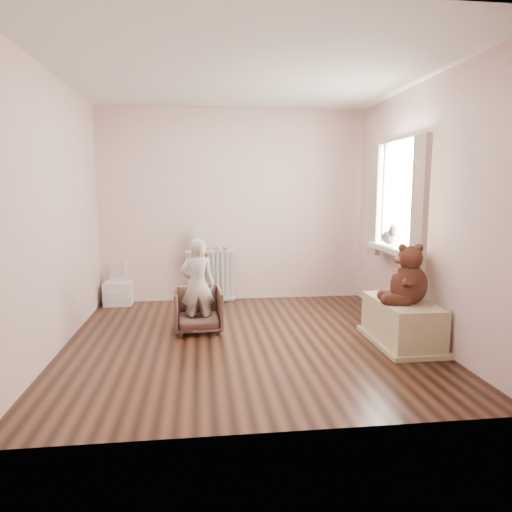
{
  "coord_description": "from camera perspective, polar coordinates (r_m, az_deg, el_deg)",
  "views": [
    {
      "loc": [
        -0.45,
        -4.45,
        1.51
      ],
      "look_at": [
        0.15,
        0.45,
        0.8
      ],
      "focal_mm": 32.0,
      "sensor_mm": 36.0,
      "label": 1
    }
  ],
  "objects": [
    {
      "name": "curtain_left",
      "position": [
        4.68,
        19.8,
        6.22
      ],
      "size": [
        0.06,
        0.26,
        1.3
      ],
      "primitive_type": "cube",
      "color": "beige",
      "rests_on": "right_wall"
    },
    {
      "name": "left_wall",
      "position": [
        4.66,
        -23.91,
        4.89
      ],
      "size": [
        0.02,
        3.6,
        2.6
      ],
      "primitive_type": "cube",
      "color": "silver",
      "rests_on": "ground"
    },
    {
      "name": "toy_vanity",
      "position": [
        6.33,
        -16.87,
        -3.43
      ],
      "size": [
        0.36,
        0.26,
        0.57
      ],
      "primitive_type": "cube",
      "color": "silver",
      "rests_on": "floor"
    },
    {
      "name": "child",
      "position": [
        4.86,
        -7.31,
        -3.66
      ],
      "size": [
        0.37,
        0.25,
        1.0
      ],
      "primitive_type": "imported",
      "rotation": [
        0.0,
        0.0,
        3.19
      ],
      "color": "silver",
      "rests_on": "armchair"
    },
    {
      "name": "toy_bench",
      "position": [
        4.8,
        17.75,
        -8.08
      ],
      "size": [
        0.49,
        0.93,
        0.44
      ],
      "primitive_type": "cube",
      "color": "beige",
      "rests_on": "floor"
    },
    {
      "name": "paper_doll",
      "position": [
        6.17,
        -7.26,
        2.06
      ],
      "size": [
        0.18,
        0.02,
        0.31
      ],
      "primitive_type": "cube",
      "color": "beige",
      "rests_on": "radiator"
    },
    {
      "name": "tin_b",
      "position": [
        6.19,
        -3.7,
        0.93
      ],
      "size": [
        0.09,
        0.09,
        0.05
      ],
      "primitive_type": "cylinder",
      "color": "#A59E8C",
      "rests_on": "radiator"
    },
    {
      "name": "window_sill",
      "position": [
        5.24,
        16.94,
        0.81
      ],
      "size": [
        0.22,
        1.1,
        0.06
      ],
      "primitive_type": "cube",
      "color": "silver",
      "rests_on": "right_wall"
    },
    {
      "name": "radiator",
      "position": [
        6.24,
        -5.73,
        -2.2
      ],
      "size": [
        0.67,
        0.13,
        0.71
      ],
      "primitive_type": "cube",
      "color": "silver",
      "rests_on": "floor"
    },
    {
      "name": "armchair",
      "position": [
        4.98,
        -7.25,
        -6.72
      ],
      "size": [
        0.53,
        0.54,
        0.47
      ],
      "primitive_type": "imported",
      "rotation": [
        0.0,
        0.0,
        0.04
      ],
      "color": "brown",
      "rests_on": "floor"
    },
    {
      "name": "ceiling",
      "position": [
        4.61,
        -1.27,
        21.86
      ],
      "size": [
        3.6,
        3.6,
        0.01
      ],
      "primitive_type": "cube",
      "color": "white",
      "rests_on": "ground"
    },
    {
      "name": "right_wall",
      "position": [
        4.99,
        19.9,
        5.28
      ],
      "size": [
        0.02,
        3.6,
        2.6
      ],
      "primitive_type": "cube",
      "color": "silver",
      "rests_on": "ground"
    },
    {
      "name": "front_wall",
      "position": [
        2.7,
        2.61,
        3.66
      ],
      "size": [
        3.6,
        0.02,
        2.6
      ],
      "primitive_type": "cube",
      "color": "silver",
      "rests_on": "ground"
    },
    {
      "name": "back_wall",
      "position": [
        6.27,
        -2.87,
        6.26
      ],
      "size": [
        3.6,
        0.02,
        2.6
      ],
      "primitive_type": "cube",
      "color": "silver",
      "rests_on": "ground"
    },
    {
      "name": "teddy_bear",
      "position": [
        4.6,
        18.6,
        -2.78
      ],
      "size": [
        0.52,
        0.44,
        0.57
      ],
      "primitive_type": null,
      "rotation": [
        0.0,
        0.0,
        -0.2
      ],
      "color": "black",
      "rests_on": "toy_bench"
    },
    {
      "name": "floor",
      "position": [
        4.72,
        -1.17,
        -10.47
      ],
      "size": [
        3.6,
        3.6,
        0.01
      ],
      "primitive_type": "cube",
      "color": "black",
      "rests_on": "ground"
    },
    {
      "name": "plush_cat",
      "position": [
        5.31,
        16.46,
        2.34
      ],
      "size": [
        0.23,
        0.33,
        0.25
      ],
      "primitive_type": null,
      "rotation": [
        0.0,
        0.0,
        0.19
      ],
      "color": "#70655D",
      "rests_on": "window_sill"
    },
    {
      "name": "curtain_right",
      "position": [
        5.72,
        14.66,
        6.72
      ],
      "size": [
        0.06,
        0.26,
        1.3
      ],
      "primitive_type": "cube",
      "color": "beige",
      "rests_on": "right_wall"
    },
    {
      "name": "window",
      "position": [
        5.24,
        18.11,
        7.12
      ],
      "size": [
        0.03,
        0.9,
        1.1
      ],
      "primitive_type": "cube",
      "color": "white",
      "rests_on": "right_wall"
    },
    {
      "name": "tin_a",
      "position": [
        6.19,
        -4.81,
        0.96
      ],
      "size": [
        0.1,
        0.1,
        0.06
      ],
      "primitive_type": "cylinder",
      "color": "#A59E8C",
      "rests_on": "radiator"
    }
  ]
}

